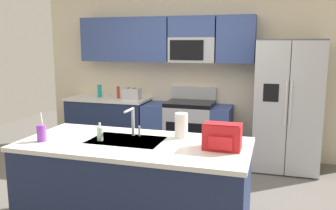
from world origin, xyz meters
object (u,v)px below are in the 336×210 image
(bottle_teal, at_px, (100,91))
(drink_cup_purple, at_px, (42,133))
(pepper_mill, at_px, (118,92))
(paper_towel_roll, at_px, (181,126))
(soap_dispenser, at_px, (100,133))
(backpack, at_px, (222,136))
(toaster, at_px, (132,94))
(range_oven, at_px, (188,130))
(sink_faucet, at_px, (132,119))
(refrigerator, at_px, (287,105))

(bottle_teal, relative_size, drink_cup_purple, 0.76)
(pepper_mill, height_order, paper_towel_roll, paper_towel_roll)
(bottle_teal, relative_size, soap_dispenser, 1.22)
(drink_cup_purple, distance_m, backpack, 1.65)
(toaster, distance_m, paper_towel_roll, 2.45)
(toaster, bearing_deg, drink_cup_purple, -86.57)
(soap_dispenser, distance_m, paper_towel_roll, 0.77)
(range_oven, distance_m, pepper_mill, 1.30)
(pepper_mill, height_order, sink_faucet, sink_faucet)
(pepper_mill, relative_size, bottle_teal, 0.94)
(range_oven, distance_m, toaster, 1.07)
(soap_dispenser, height_order, paper_towel_roll, paper_towel_roll)
(pepper_mill, relative_size, drink_cup_purple, 0.71)
(refrigerator, height_order, pepper_mill, refrigerator)
(toaster, xyz_separation_m, drink_cup_purple, (0.15, -2.53, -0.01))
(drink_cup_purple, distance_m, soap_dispenser, 0.54)
(pepper_mill, relative_size, paper_towel_roll, 0.81)
(range_oven, bearing_deg, refrigerator, -2.82)
(pepper_mill, distance_m, backpack, 3.11)
(pepper_mill, xyz_separation_m, soap_dispenser, (0.92, -2.40, -0.03))
(range_oven, height_order, pepper_mill, range_oven)
(toaster, height_order, drink_cup_purple, drink_cup_purple)
(toaster, relative_size, sink_faucet, 0.99)
(sink_faucet, bearing_deg, bottle_teal, 124.35)
(drink_cup_purple, bearing_deg, toaster, 93.43)
(refrigerator, distance_m, bottle_teal, 2.99)
(range_oven, distance_m, paper_towel_roll, 2.21)
(bottle_teal, bearing_deg, range_oven, -0.57)
(refrigerator, bearing_deg, range_oven, 177.18)
(toaster, xyz_separation_m, bottle_teal, (-0.60, 0.07, 0.01))
(soap_dispenser, height_order, backpack, backpack)
(toaster, bearing_deg, soap_dispenser, -74.36)
(refrigerator, height_order, paper_towel_roll, refrigerator)
(toaster, distance_m, drink_cup_purple, 2.53)
(toaster, height_order, paper_towel_roll, paper_towel_roll)
(refrigerator, distance_m, soap_dispenser, 2.90)
(pepper_mill, relative_size, backpack, 0.61)
(toaster, bearing_deg, sink_faucet, -67.23)
(sink_faucet, relative_size, backpack, 0.88)
(backpack, bearing_deg, sink_faucet, 168.92)
(paper_towel_roll, bearing_deg, bottle_teal, 133.03)
(refrigerator, xyz_separation_m, drink_cup_purple, (-2.23, -2.51, 0.05))
(pepper_mill, relative_size, soap_dispenser, 1.14)
(pepper_mill, xyz_separation_m, bottle_teal, (-0.35, 0.02, 0.01))
(range_oven, xyz_separation_m, paper_towel_roll, (0.44, -2.09, 0.58))
(sink_faucet, bearing_deg, backpack, -11.08)
(paper_towel_roll, bearing_deg, refrigerator, 63.10)
(bottle_teal, height_order, paper_towel_roll, paper_towel_roll)
(toaster, bearing_deg, paper_towel_roll, -56.29)
(toaster, distance_m, sink_faucet, 2.30)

